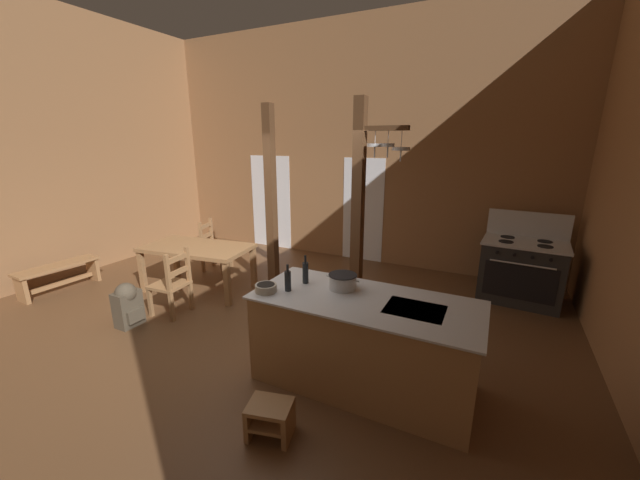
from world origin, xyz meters
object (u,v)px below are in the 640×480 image
(step_stool, at_px, (270,417))
(ladderback_chair_by_post, at_px, (172,284))
(kitchen_island, at_px, (363,342))
(stove_range, at_px, (521,270))
(stockpot_on_counter, at_px, (343,281))
(bench_along_left_wall, at_px, (59,273))
(mixing_bowl_on_counter, at_px, (266,288))
(dining_table, at_px, (197,251))
(bottle_short_on_counter, at_px, (288,280))
(ladderback_chair_near_window, at_px, (214,246))
(backpack, at_px, (127,303))
(bottle_tall_on_counter, at_px, (305,272))

(step_stool, distance_m, ladderback_chair_by_post, 2.75)
(kitchen_island, bearing_deg, stove_range, 63.29)
(kitchen_island, height_order, stockpot_on_counter, stockpot_on_counter)
(bench_along_left_wall, relative_size, mixing_bowl_on_counter, 5.51)
(ladderback_chair_by_post, xyz_separation_m, stockpot_on_counter, (2.61, -0.11, 0.55))
(stockpot_on_counter, bearing_deg, bench_along_left_wall, -178.53)
(dining_table, relative_size, bottle_short_on_counter, 6.48)
(stove_range, height_order, ladderback_chair_near_window, stove_range)
(ladderback_chair_near_window, relative_size, backpack, 1.59)
(kitchen_island, xyz_separation_m, mixing_bowl_on_counter, (-0.95, -0.27, 0.50))
(backpack, relative_size, stockpot_on_counter, 1.66)
(stove_range, distance_m, dining_table, 5.05)
(kitchen_island, distance_m, bottle_short_on_counter, 0.96)
(dining_table, height_order, bottle_short_on_counter, bottle_short_on_counter)
(dining_table, height_order, ladderback_chair_by_post, ladderback_chair_by_post)
(mixing_bowl_on_counter, relative_size, bottle_tall_on_counter, 0.71)
(dining_table, xyz_separation_m, bench_along_left_wall, (-2.00, -1.05, -0.35))
(bottle_tall_on_counter, bearing_deg, bottle_short_on_counter, -103.22)
(stockpot_on_counter, xyz_separation_m, bottle_short_on_counter, (-0.47, -0.29, 0.03))
(step_stool, height_order, stockpot_on_counter, stockpot_on_counter)
(step_stool, xyz_separation_m, bottle_short_on_counter, (-0.31, 0.83, 0.86))
(ladderback_chair_by_post, bearing_deg, dining_table, 111.33)
(ladderback_chair_near_window, relative_size, ladderback_chair_by_post, 1.00)
(dining_table, distance_m, ladderback_chair_by_post, 0.90)
(bench_along_left_wall, xyz_separation_m, bottle_tall_on_counter, (4.52, 0.09, 0.74))
(stockpot_on_counter, bearing_deg, mixing_bowl_on_counter, -147.81)
(dining_table, xyz_separation_m, bottle_short_on_counter, (2.46, -1.22, 0.38))
(backpack, xyz_separation_m, bottle_tall_on_counter, (2.47, 0.37, 0.73))
(stove_range, relative_size, ladderback_chair_by_post, 1.39)
(ladderback_chair_near_window, distance_m, backpack, 2.23)
(stove_range, bearing_deg, kitchen_island, -116.71)
(stockpot_on_counter, distance_m, bottle_tall_on_counter, 0.41)
(ladderback_chair_by_post, bearing_deg, stove_range, 31.50)
(step_stool, bearing_deg, bottle_tall_on_counter, 102.85)
(stove_range, xyz_separation_m, dining_table, (-4.69, -1.86, 0.17))
(bottle_tall_on_counter, bearing_deg, bench_along_left_wall, -178.87)
(ladderback_chair_near_window, xyz_separation_m, mixing_bowl_on_counter, (2.71, -2.19, 0.51))
(step_stool, distance_m, bottle_tall_on_counter, 1.41)
(bottle_short_on_counter, bearing_deg, stockpot_on_counter, 31.99)
(ladderback_chair_near_window, bearing_deg, step_stool, -42.10)
(backpack, xyz_separation_m, mixing_bowl_on_counter, (2.22, -0.01, 0.65))
(ladderback_chair_near_window, xyz_separation_m, stockpot_on_counter, (3.37, -1.77, 0.55))
(kitchen_island, height_order, bottle_tall_on_counter, bottle_tall_on_counter)
(ladderback_chair_near_window, bearing_deg, mixing_bowl_on_counter, -38.85)
(dining_table, relative_size, bottle_tall_on_counter, 5.91)
(dining_table, relative_size, stockpot_on_counter, 5.02)
(stove_range, bearing_deg, ladderback_chair_near_window, -168.83)
(kitchen_island, relative_size, bottle_short_on_counter, 7.78)
(step_stool, bearing_deg, kitchen_island, 65.27)
(stove_range, distance_m, bottle_short_on_counter, 3.84)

